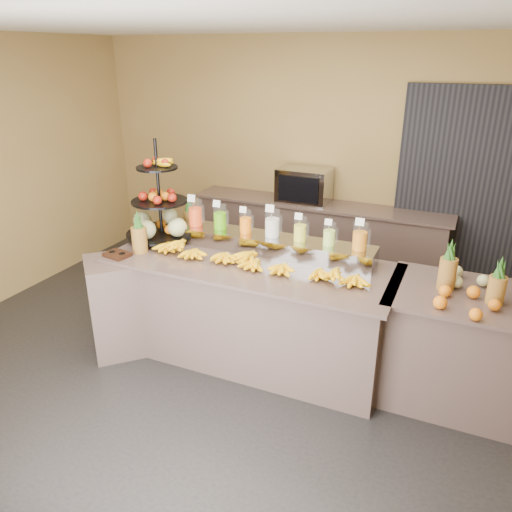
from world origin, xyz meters
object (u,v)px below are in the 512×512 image
Objects in this scene: fruit_stand at (165,215)px; pitcher_tray at (272,244)px; banana_heap at (253,258)px; oven_warmer at (304,185)px; condiment_caddy at (117,255)px; right_fruit_pile at (466,291)px.

pitcher_tray is at bearing -8.90° from fruit_stand.
banana_heap is at bearing -27.52° from fruit_stand.
oven_warmer reaches higher than pitcher_tray.
oven_warmer reaches higher than banana_heap.
condiment_caddy is at bearing -119.15° from fruit_stand.
condiment_caddy is at bearing -151.99° from pitcher_tray.
right_fruit_pile is at bearing -45.95° from oven_warmer.
banana_heap is 2.09× the size of fruit_stand.
right_fruit_pile reaches higher than banana_heap.
banana_heap is 1.67m from right_fruit_pile.
banana_heap is at bearing -178.87° from right_fruit_pile.
oven_warmer is at bearing 67.87° from condiment_caddy.
banana_heap is at bearing -83.05° from oven_warmer.
banana_heap is 1.22m from condiment_caddy.
banana_heap is at bearing -94.81° from pitcher_tray.
condiment_caddy is at bearing -173.32° from right_fruit_pile.
fruit_stand is (-1.06, -0.09, 0.17)m from pitcher_tray.
banana_heap is 3.30× the size of oven_warmer.
oven_warmer reaches higher than right_fruit_pile.
pitcher_tray is 8.57× the size of condiment_caddy.
pitcher_tray is 1.37m from condiment_caddy.
fruit_stand reaches higher than right_fruit_pile.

